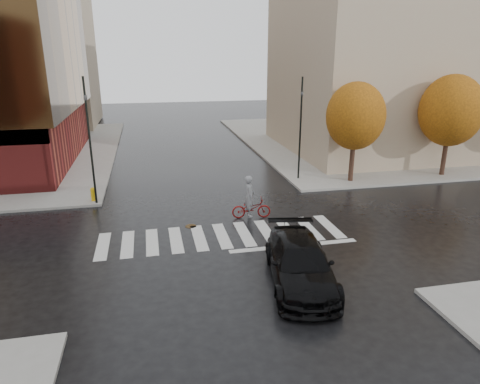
{
  "coord_description": "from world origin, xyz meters",
  "views": [
    {
      "loc": [
        -3.15,
        -18.07,
        8.35
      ],
      "look_at": [
        0.97,
        0.94,
        2.0
      ],
      "focal_mm": 32.0,
      "sensor_mm": 36.0,
      "label": 1
    }
  ],
  "objects_px": {
    "sedan": "(300,263)",
    "fire_hydrant": "(93,193)",
    "traffic_light_nw": "(89,134)",
    "cyclist": "(251,204)",
    "traffic_light_ne": "(301,123)"
  },
  "relations": [
    {
      "from": "fire_hydrant",
      "to": "sedan",
      "type": "bearing_deg",
      "value": -52.23
    },
    {
      "from": "sedan",
      "to": "traffic_light_nw",
      "type": "height_order",
      "value": "traffic_light_nw"
    },
    {
      "from": "cyclist",
      "to": "traffic_light_nw",
      "type": "relative_size",
      "value": 0.33
    },
    {
      "from": "cyclist",
      "to": "traffic_light_nw",
      "type": "distance_m",
      "value": 9.63
    },
    {
      "from": "sedan",
      "to": "fire_hydrant",
      "type": "bearing_deg",
      "value": 137.74
    },
    {
      "from": "traffic_light_nw",
      "to": "traffic_light_ne",
      "type": "height_order",
      "value": "traffic_light_nw"
    },
    {
      "from": "cyclist",
      "to": "traffic_light_nw",
      "type": "xyz_separation_m",
      "value": [
        -8.19,
        3.8,
        3.34
      ]
    },
    {
      "from": "cyclist",
      "to": "fire_hydrant",
      "type": "relative_size",
      "value": 2.89
    },
    {
      "from": "fire_hydrant",
      "to": "cyclist",
      "type": "bearing_deg",
      "value": -26.72
    },
    {
      "from": "sedan",
      "to": "traffic_light_ne",
      "type": "relative_size",
      "value": 0.83
    },
    {
      "from": "traffic_light_nw",
      "to": "fire_hydrant",
      "type": "bearing_deg",
      "value": -135.57
    },
    {
      "from": "sedan",
      "to": "fire_hydrant",
      "type": "distance_m",
      "value": 14.09
    },
    {
      "from": "sedan",
      "to": "cyclist",
      "type": "bearing_deg",
      "value": 101.99
    },
    {
      "from": "cyclist",
      "to": "sedan",
      "type": "bearing_deg",
      "value": -171.21
    },
    {
      "from": "traffic_light_nw",
      "to": "fire_hydrant",
      "type": "distance_m",
      "value": 3.57
    }
  ]
}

